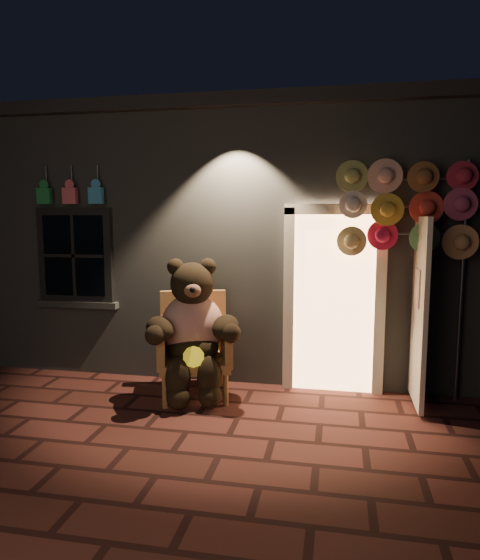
# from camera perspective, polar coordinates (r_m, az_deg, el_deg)

# --- Properties ---
(ground) EXTENTS (60.00, 60.00, 0.00)m
(ground) POSITION_cam_1_polar(r_m,az_deg,el_deg) (5.03, -6.14, -16.87)
(ground) COLOR #52241F
(ground) RESTS_ON ground
(shop_building) EXTENTS (7.30, 5.95, 3.51)m
(shop_building) POSITION_cam_1_polar(r_m,az_deg,el_deg) (8.47, 1.73, 5.23)
(shop_building) COLOR slate
(shop_building) RESTS_ON ground
(wicker_armchair) EXTENTS (0.98, 0.93, 1.18)m
(wicker_armchair) POSITION_cam_1_polar(r_m,az_deg,el_deg) (5.80, -5.27, -7.33)
(wicker_armchair) COLOR #B07644
(wicker_armchair) RESTS_ON ground
(teddy_bear) EXTENTS (1.09, 1.00, 1.57)m
(teddy_bear) POSITION_cam_1_polar(r_m,az_deg,el_deg) (5.61, -5.43, -5.64)
(teddy_bear) COLOR red
(teddy_bear) RESTS_ON ground
(hat_rack) EXTENTS (1.68, 0.22, 2.66)m
(hat_rack) POSITION_cam_1_polar(r_m,az_deg,el_deg) (5.69, 18.68, 7.70)
(hat_rack) COLOR #59595E
(hat_rack) RESTS_ON ground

